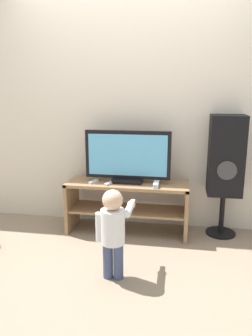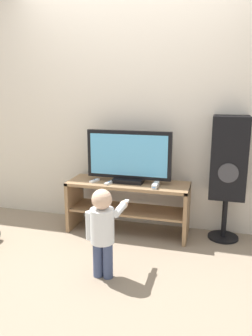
% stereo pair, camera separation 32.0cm
% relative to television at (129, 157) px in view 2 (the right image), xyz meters
% --- Properties ---
extents(ground_plane, '(16.00, 16.00, 0.00)m').
position_rel_television_xyz_m(ground_plane, '(0.00, -0.22, -0.79)').
color(ground_plane, gray).
extents(wall_back, '(10.00, 0.06, 2.60)m').
position_rel_television_xyz_m(wall_back, '(0.00, 0.27, 0.51)').
color(wall_back, silver).
rests_on(wall_back, ground_plane).
extents(tv_stand, '(1.23, 0.41, 0.53)m').
position_rel_television_xyz_m(tv_stand, '(0.00, -0.02, -0.44)').
color(tv_stand, '#93704C').
rests_on(tv_stand, ground_plane).
extents(television, '(0.86, 0.20, 0.52)m').
position_rel_television_xyz_m(television, '(0.00, 0.00, 0.00)').
color(television, black).
rests_on(television, tv_stand).
extents(game_console, '(0.05, 0.17, 0.04)m').
position_rel_television_xyz_m(game_console, '(0.30, -0.12, -0.24)').
color(game_console, white).
rests_on(game_console, tv_stand).
extents(remote_primary, '(0.07, 0.13, 0.03)m').
position_rel_television_xyz_m(remote_primary, '(-0.34, -0.09, -0.25)').
color(remote_primary, white).
rests_on(remote_primary, tv_stand).
extents(remote_secondary, '(0.07, 0.13, 0.03)m').
position_rel_television_xyz_m(remote_secondary, '(-0.17, -0.12, -0.25)').
color(remote_secondary, white).
rests_on(remote_secondary, tv_stand).
extents(child, '(0.28, 0.42, 0.72)m').
position_rel_television_xyz_m(child, '(0.04, -0.89, -0.36)').
color(child, '#3F4C72').
rests_on(child, ground_plane).
extents(speaker_tower, '(0.33, 0.30, 1.21)m').
position_rel_television_xyz_m(speaker_tower, '(0.96, 0.08, 0.01)').
color(speaker_tower, black).
rests_on(speaker_tower, ground_plane).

